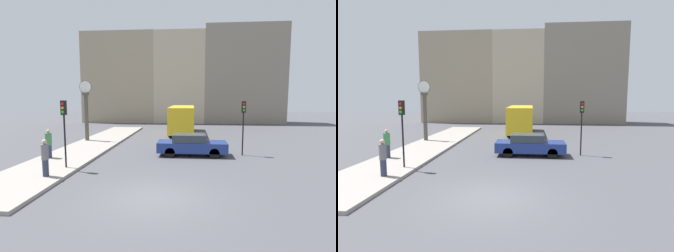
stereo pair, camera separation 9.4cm
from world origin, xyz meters
TOP-DOWN VIEW (x-y plane):
  - ground_plane at (0.00, 0.00)m, footprint 120.00×120.00m
  - sidewalk_corner at (-6.33, 10.02)m, footprint 3.62×24.03m
  - building_row at (0.18, 30.82)m, footprint 29.90×5.00m
  - sedan_car at (1.49, 7.56)m, footprint 4.58×1.74m
  - bus_distant at (0.51, 17.86)m, footprint 2.47×8.08m
  - traffic_light_near at (-5.21, 3.41)m, footprint 0.26×0.24m
  - traffic_light_far at (4.91, 7.88)m, footprint 0.26×0.24m
  - street_clock at (-7.52, 12.02)m, footprint 1.07×0.44m
  - pedestrian_green_hoodie at (-7.29, 5.44)m, footprint 0.39×0.39m
  - pedestrian_grey_jacket at (-5.41, 1.81)m, footprint 0.33×0.33m

SIDE VIEW (x-z plane):
  - ground_plane at x=0.00m, z-range 0.00..0.00m
  - sidewalk_corner at x=-6.33m, z-range 0.00..0.16m
  - sedan_car at x=1.49m, z-range 0.01..1.46m
  - pedestrian_green_hoodie at x=-7.29m, z-range 0.15..1.92m
  - pedestrian_grey_jacket at x=-5.41m, z-range 0.17..1.95m
  - bus_distant at x=0.51m, z-range 0.20..3.10m
  - traffic_light_far at x=4.91m, z-range 0.79..4.42m
  - street_clock at x=-7.52m, z-range 0.14..5.26m
  - traffic_light_near at x=-5.21m, z-range 0.94..4.51m
  - building_row at x=0.18m, z-range -0.22..13.93m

